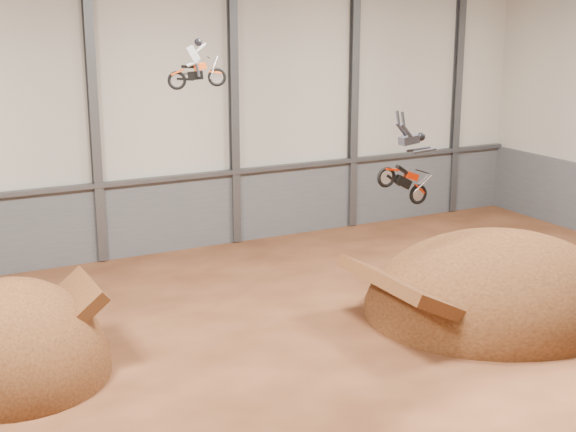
% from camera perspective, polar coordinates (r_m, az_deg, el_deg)
% --- Properties ---
extents(floor, '(40.00, 40.00, 0.00)m').
position_cam_1_polar(floor, '(25.86, 2.98, -11.06)').
color(floor, '#452212').
rests_on(floor, ground).
extents(back_wall, '(40.00, 0.10, 14.00)m').
position_cam_1_polar(back_wall, '(37.26, -8.75, 7.95)').
color(back_wall, beige).
rests_on(back_wall, ground).
extents(lower_band_back, '(39.80, 0.18, 3.50)m').
position_cam_1_polar(lower_band_back, '(38.11, -8.40, 0.07)').
color(lower_band_back, '#505258').
rests_on(lower_band_back, ground).
extents(steel_rail, '(39.80, 0.35, 0.20)m').
position_cam_1_polar(steel_rail, '(37.56, -8.43, 2.68)').
color(steel_rail, '#47494F').
rests_on(steel_rail, lower_band_back).
extents(steel_column_2, '(0.40, 0.36, 13.90)m').
position_cam_1_polar(steel_column_2, '(36.13, -13.69, 7.50)').
color(steel_column_2, '#47494F').
rests_on(steel_column_2, ground).
extents(steel_column_3, '(0.40, 0.36, 13.90)m').
position_cam_1_polar(steel_column_3, '(38.27, -3.88, 8.25)').
color(steel_column_3, '#47494F').
rests_on(steel_column_3, ground).
extents(steel_column_4, '(0.40, 0.36, 13.90)m').
position_cam_1_polar(steel_column_4, '(41.39, 4.69, 8.71)').
color(steel_column_4, '#47494F').
rests_on(steel_column_4, ground).
extents(steel_column_5, '(0.40, 0.36, 13.90)m').
position_cam_1_polar(steel_column_5, '(45.28, 11.94, 8.94)').
color(steel_column_5, '#47494F').
rests_on(steel_column_5, ground).
extents(takeoff_ramp, '(5.97, 6.89, 5.97)m').
position_cam_1_polar(takeoff_ramp, '(27.29, -18.81, -10.44)').
color(takeoff_ramp, '#3B1E0E').
rests_on(takeoff_ramp, ground).
extents(landing_ramp, '(10.42, 9.22, 6.01)m').
position_cam_1_polar(landing_ramp, '(31.85, 14.52, -6.47)').
color(landing_ramp, '#3B1E0E').
rests_on(landing_ramp, ground).
extents(fmx_rider_a, '(2.12, 1.26, 1.83)m').
position_cam_1_polar(fmx_rider_a, '(26.39, -6.48, 10.88)').
color(fmx_rider_a, '#F15316').
extents(fmx_rider_b, '(3.95, 0.94, 3.76)m').
position_cam_1_polar(fmx_rider_b, '(28.32, 7.93, 4.07)').
color(fmx_rider_b, '#B91E00').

